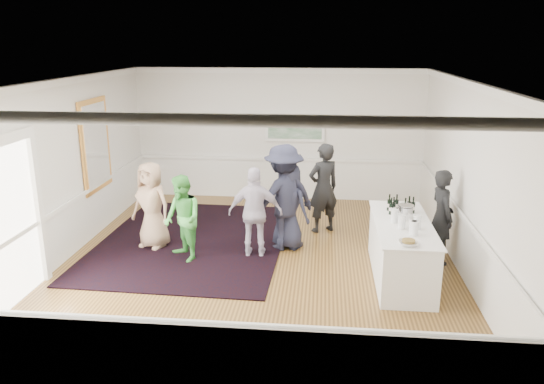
# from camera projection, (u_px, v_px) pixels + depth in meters

# --- Properties ---
(floor) EXTENTS (8.00, 8.00, 0.00)m
(floor) POSITION_uv_depth(u_px,v_px,m) (259.00, 261.00, 9.55)
(floor) COLOR olive
(floor) RESTS_ON ground
(ceiling) EXTENTS (7.00, 8.00, 0.02)m
(ceiling) POSITION_uv_depth(u_px,v_px,m) (258.00, 80.00, 8.66)
(ceiling) COLOR white
(ceiling) RESTS_ON wall_back
(wall_left) EXTENTS (0.02, 8.00, 3.20)m
(wall_left) POSITION_uv_depth(u_px,v_px,m) (64.00, 170.00, 9.44)
(wall_left) COLOR white
(wall_left) RESTS_ON floor
(wall_right) EXTENTS (0.02, 8.00, 3.20)m
(wall_right) POSITION_uv_depth(u_px,v_px,m) (468.00, 180.00, 8.78)
(wall_right) COLOR white
(wall_right) RESTS_ON floor
(wall_back) EXTENTS (7.00, 0.02, 3.20)m
(wall_back) POSITION_uv_depth(u_px,v_px,m) (279.00, 135.00, 12.93)
(wall_back) COLOR white
(wall_back) RESTS_ON floor
(wall_front) EXTENTS (7.00, 0.02, 3.20)m
(wall_front) POSITION_uv_depth(u_px,v_px,m) (209.00, 273.00, 5.29)
(wall_front) COLOR white
(wall_front) RESTS_ON floor
(wainscoting) EXTENTS (7.00, 8.00, 1.00)m
(wainscoting) POSITION_uv_depth(u_px,v_px,m) (259.00, 235.00, 9.41)
(wainscoting) COLOR white
(wainscoting) RESTS_ON floor
(mirror) EXTENTS (0.05, 1.25, 1.85)m
(mirror) POSITION_uv_depth(u_px,v_px,m) (96.00, 145.00, 10.62)
(mirror) COLOR #F4A747
(mirror) RESTS_ON wall_left
(doorway) EXTENTS (0.10, 1.78, 2.56)m
(doorway) POSITION_uv_depth(u_px,v_px,m) (7.00, 214.00, 7.67)
(doorway) COLOR white
(doorway) RESTS_ON wall_left
(landscape_painting) EXTENTS (1.44, 0.06, 0.66)m
(landscape_painting) POSITION_uv_depth(u_px,v_px,m) (295.00, 128.00, 12.79)
(landscape_painting) COLOR white
(landscape_painting) RESTS_ON wall_back
(area_rug) EXTENTS (3.68, 4.76, 0.02)m
(area_rug) POSITION_uv_depth(u_px,v_px,m) (193.00, 240.00, 10.50)
(area_rug) COLOR black
(area_rug) RESTS_ON floor
(serving_table) EXTENTS (0.91, 2.39, 0.97)m
(serving_table) POSITION_uv_depth(u_px,v_px,m) (401.00, 250.00, 8.77)
(serving_table) COLOR white
(serving_table) RESTS_ON floor
(bartender) EXTENTS (0.53, 0.69, 1.69)m
(bartender) POSITION_uv_depth(u_px,v_px,m) (441.00, 217.00, 9.30)
(bartender) COLOR black
(bartender) RESTS_ON floor
(guest_tan) EXTENTS (0.95, 0.79, 1.66)m
(guest_tan) POSITION_uv_depth(u_px,v_px,m) (152.00, 205.00, 9.99)
(guest_tan) COLOR #9F7E63
(guest_tan) RESTS_ON floor
(guest_green) EXTENTS (0.94, 0.96, 1.56)m
(guest_green) POSITION_uv_depth(u_px,v_px,m) (183.00, 219.00, 9.40)
(guest_green) COLOR green
(guest_green) RESTS_ON floor
(guest_lilac) EXTENTS (1.00, 0.45, 1.67)m
(guest_lilac) POSITION_uv_depth(u_px,v_px,m) (255.00, 212.00, 9.56)
(guest_lilac) COLOR #B4ABBF
(guest_lilac) RESTS_ON floor
(guest_dark_a) EXTENTS (1.48, 1.37, 2.01)m
(guest_dark_a) POSITION_uv_depth(u_px,v_px,m) (284.00, 197.00, 9.89)
(guest_dark_a) COLOR #1B1D2E
(guest_dark_a) RESTS_ON floor
(guest_dark_b) EXTENTS (0.81, 0.73, 1.86)m
(guest_dark_b) POSITION_uv_depth(u_px,v_px,m) (323.00, 188.00, 10.79)
(guest_dark_b) COLOR black
(guest_dark_b) RESTS_ON floor
(guest_navy) EXTENTS (0.96, 0.86, 1.64)m
(guest_navy) POSITION_uv_depth(u_px,v_px,m) (289.00, 206.00, 9.98)
(guest_navy) COLOR #1B1D2E
(guest_navy) RESTS_ON floor
(wine_bottles) EXTENTS (0.46, 0.29, 0.31)m
(wine_bottles) POSITION_uv_depth(u_px,v_px,m) (400.00, 204.00, 9.08)
(wine_bottles) COLOR black
(wine_bottles) RESTS_ON serving_table
(juice_pitchers) EXTENTS (0.43, 0.68, 0.24)m
(juice_pitchers) POSITION_uv_depth(u_px,v_px,m) (408.00, 223.00, 8.27)
(juice_pitchers) COLOR #7DB841
(juice_pitchers) RESTS_ON serving_table
(ice_bucket) EXTENTS (0.26, 0.26, 0.25)m
(ice_bucket) POSITION_uv_depth(u_px,v_px,m) (405.00, 212.00, 8.77)
(ice_bucket) COLOR silver
(ice_bucket) RESTS_ON serving_table
(nut_bowl) EXTENTS (0.29, 0.29, 0.08)m
(nut_bowl) POSITION_uv_depth(u_px,v_px,m) (408.00, 242.00, 7.69)
(nut_bowl) COLOR white
(nut_bowl) RESTS_ON serving_table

